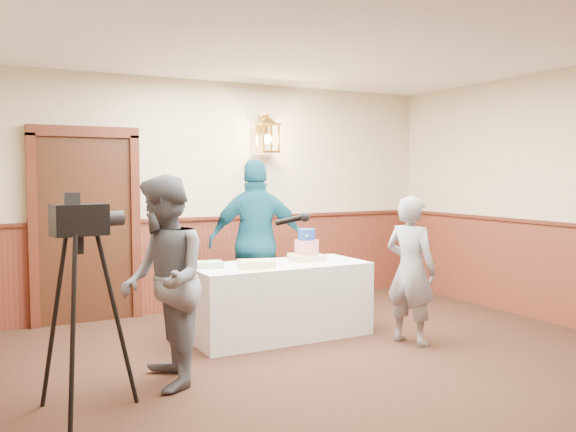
# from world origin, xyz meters

# --- Properties ---
(ground) EXTENTS (7.00, 7.00, 0.00)m
(ground) POSITION_xyz_m (0.00, 0.00, 0.00)
(ground) COLOR black
(ground) RESTS_ON ground
(room_shell) EXTENTS (6.02, 7.02, 2.81)m
(room_shell) POSITION_xyz_m (-0.05, 0.45, 1.52)
(room_shell) COLOR beige
(room_shell) RESTS_ON ground
(display_table) EXTENTS (1.80, 0.80, 0.75)m
(display_table) POSITION_xyz_m (0.03, 1.90, 0.38)
(display_table) COLOR white
(display_table) RESTS_ON ground
(tiered_cake) EXTENTS (0.37, 0.37, 0.33)m
(tiered_cake) POSITION_xyz_m (0.40, 1.98, 0.88)
(tiered_cake) COLOR beige
(tiered_cake) RESTS_ON display_table
(sheet_cake_yellow) EXTENTS (0.40, 0.34, 0.07)m
(sheet_cake_yellow) POSITION_xyz_m (-0.28, 1.78, 0.79)
(sheet_cake_yellow) COLOR #FEE898
(sheet_cake_yellow) RESTS_ON display_table
(sheet_cake_green) EXTENTS (0.29, 0.25, 0.06)m
(sheet_cake_green) POSITION_xyz_m (-0.69, 1.99, 0.78)
(sheet_cake_green) COLOR #92C58B
(sheet_cake_green) RESTS_ON display_table
(interviewer) EXTENTS (1.50, 0.89, 1.66)m
(interviewer) POSITION_xyz_m (-1.44, 1.00, 0.83)
(interviewer) COLOR #575A61
(interviewer) RESTS_ON ground
(baker) EXTENTS (0.51, 0.62, 1.45)m
(baker) POSITION_xyz_m (1.05, 1.05, 0.73)
(baker) COLOR gray
(baker) RESTS_ON ground
(assistant_p) EXTENTS (1.16, 0.77, 1.83)m
(assistant_p) POSITION_xyz_m (0.07, 2.50, 0.91)
(assistant_p) COLOR navy
(assistant_p) RESTS_ON ground
(tv_camera_rig) EXTENTS (0.58, 0.53, 1.46)m
(tv_camera_rig) POSITION_xyz_m (-2.10, 0.70, 0.66)
(tv_camera_rig) COLOR black
(tv_camera_rig) RESTS_ON ground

